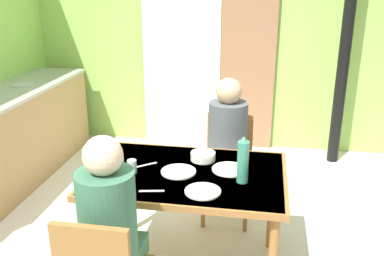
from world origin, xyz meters
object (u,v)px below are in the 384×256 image
at_px(chair_far_diner, 228,160).
at_px(serving_bowl_center, 203,156).
at_px(dining_table, 188,183).
at_px(person_far_diner, 228,134).
at_px(water_bottle_green_near, 243,160).
at_px(person_near_diner, 108,215).
at_px(kitchen_counter, 9,139).

bearing_deg(chair_far_diner, serving_bowl_center, 77.57).
bearing_deg(serving_bowl_center, dining_table, -107.30).
bearing_deg(person_far_diner, chair_far_diner, -90.00).
relative_size(water_bottle_green_near, serving_bowl_center, 1.76).
bearing_deg(water_bottle_green_near, serving_bowl_center, 135.16).
distance_m(person_far_diner, water_bottle_green_near, 0.75).
relative_size(chair_far_diner, person_far_diner, 1.13).
bearing_deg(person_near_diner, person_far_diner, 69.43).
height_order(water_bottle_green_near, serving_bowl_center, water_bottle_green_near).
distance_m(person_near_diner, water_bottle_green_near, 0.87).
distance_m(chair_far_diner, person_near_diner, 1.55).
distance_m(chair_far_diner, serving_bowl_center, 0.65).
bearing_deg(person_near_diner, kitchen_counter, 134.32).
bearing_deg(serving_bowl_center, kitchen_counter, 157.58).
xyz_separation_m(dining_table, person_near_diner, (-0.30, -0.65, 0.12)).
xyz_separation_m(kitchen_counter, dining_table, (1.95, -1.04, 0.21)).
height_order(kitchen_counter, dining_table, kitchen_counter).
height_order(chair_far_diner, person_far_diner, person_far_diner).
xyz_separation_m(person_near_diner, water_bottle_green_near, (0.65, 0.58, 0.10)).
bearing_deg(water_bottle_green_near, kitchen_counter, 154.14).
xyz_separation_m(kitchen_counter, water_bottle_green_near, (2.30, -1.12, 0.43)).
bearing_deg(person_near_diner, dining_table, 65.56).
bearing_deg(water_bottle_green_near, chair_far_diner, 100.44).
xyz_separation_m(dining_table, person_far_diner, (0.19, 0.65, 0.12)).
bearing_deg(kitchen_counter, serving_bowl_center, -22.42).
bearing_deg(serving_bowl_center, person_far_diner, 73.90).
bearing_deg(person_near_diner, chair_far_diner, 71.24).
bearing_deg(dining_table, serving_bowl_center, 72.70).
relative_size(chair_far_diner, water_bottle_green_near, 2.91).
relative_size(person_near_diner, person_far_diner, 1.00).
bearing_deg(dining_table, chair_far_diner, 76.25).
xyz_separation_m(chair_far_diner, serving_bowl_center, (-0.13, -0.58, 0.27)).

